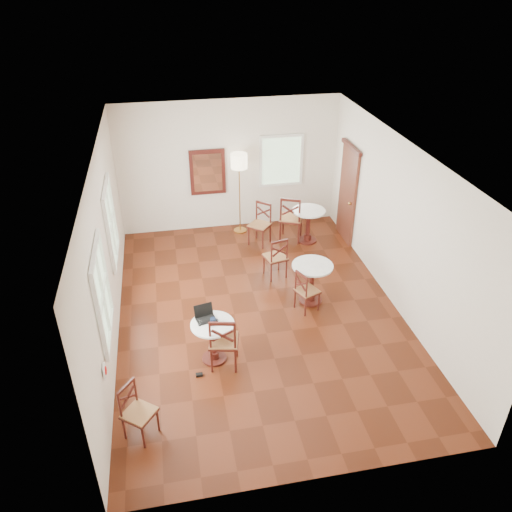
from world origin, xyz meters
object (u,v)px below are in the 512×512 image
(cafe_table_back, at_px, (308,222))
(water_glass, at_px, (199,323))
(chair_back_b, at_px, (260,224))
(chair_near_a, at_px, (224,341))
(chair_near_b, at_px, (138,412))
(cafe_table_near, at_px, (213,337))
(chair_mid_a, at_px, (276,257))
(laptop, at_px, (205,315))
(mouse, at_px, (212,324))
(power_adapter, at_px, (199,375))
(cafe_table_mid, at_px, (312,279))
(navy_mug, at_px, (213,321))
(chair_mid_b, at_px, (306,291))
(chair_back_a, at_px, (291,218))
(floor_lamp, at_px, (239,166))

(cafe_table_back, height_order, water_glass, water_glass)
(chair_back_b, height_order, water_glass, chair_back_b)
(water_glass, bearing_deg, chair_near_a, -25.82)
(chair_near_b, height_order, water_glass, chair_near_b)
(cafe_table_near, bearing_deg, chair_back_b, 67.80)
(chair_mid_a, bearing_deg, laptop, 38.15)
(chair_mid_a, xyz_separation_m, mouse, (-1.52, -2.24, 0.29))
(chair_back_b, xyz_separation_m, power_adapter, (-1.75, -3.95, -0.45))
(cafe_table_mid, relative_size, cafe_table_back, 1.02)
(laptop, relative_size, navy_mug, 2.78)
(chair_mid_a, bearing_deg, chair_mid_b, 90.25)
(chair_mid_a, relative_size, chair_back_a, 0.82)
(cafe_table_mid, height_order, chair_back_a, chair_back_a)
(navy_mug, bearing_deg, chair_back_a, 59.19)
(cafe_table_near, xyz_separation_m, cafe_table_back, (2.54, 3.49, 0.04))
(cafe_table_near, relative_size, cafe_table_mid, 0.91)
(cafe_table_mid, xyz_separation_m, mouse, (-1.97, -1.28, 0.25))
(chair_mid_a, height_order, laptop, laptop)
(cafe_table_back, bearing_deg, floor_lamp, 151.50)
(cafe_table_mid, xyz_separation_m, power_adapter, (-2.24, -1.58, -0.47))
(mouse, bearing_deg, chair_back_a, 39.12)
(cafe_table_near, relative_size, chair_mid_a, 0.80)
(cafe_table_back, bearing_deg, power_adapter, -126.38)
(chair_mid_a, height_order, power_adapter, chair_mid_a)
(floor_lamp, relative_size, navy_mug, 15.25)
(cafe_table_back, xyz_separation_m, navy_mug, (-2.52, -3.48, 0.29))
(chair_mid_a, bearing_deg, chair_back_b, -102.22)
(chair_near_a, bearing_deg, chair_mid_b, -132.42)
(mouse, bearing_deg, cafe_table_mid, 12.96)
(chair_near_a, distance_m, chair_mid_b, 2.03)
(cafe_table_mid, distance_m, water_glass, 2.51)
(water_glass, height_order, power_adapter, water_glass)
(cafe_table_near, height_order, cafe_table_back, cafe_table_back)
(chair_near_a, height_order, power_adapter, chair_near_a)
(cafe_table_near, xyz_separation_m, mouse, (-0.01, -0.04, 0.29))
(chair_near_b, bearing_deg, water_glass, 1.18)
(cafe_table_near, bearing_deg, chair_near_b, -131.98)
(cafe_table_back, bearing_deg, laptop, -128.41)
(chair_mid_b, bearing_deg, power_adapter, 99.81)
(cafe_table_mid, relative_size, chair_back_b, 0.84)
(chair_back_a, xyz_separation_m, water_glass, (-2.38, -3.63, 0.22))
(laptop, height_order, mouse, laptop)
(chair_back_b, bearing_deg, chair_mid_a, -48.26)
(chair_near_a, distance_m, water_glass, 0.47)
(cafe_table_mid, xyz_separation_m, water_glass, (-2.16, -1.24, 0.28))
(cafe_table_back, relative_size, water_glass, 8.19)
(floor_lamp, bearing_deg, cafe_table_near, -104.82)
(chair_mid_b, bearing_deg, chair_back_a, -31.31)
(cafe_table_mid, distance_m, chair_mid_b, 0.30)
(navy_mug, bearing_deg, floor_lamp, 75.39)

